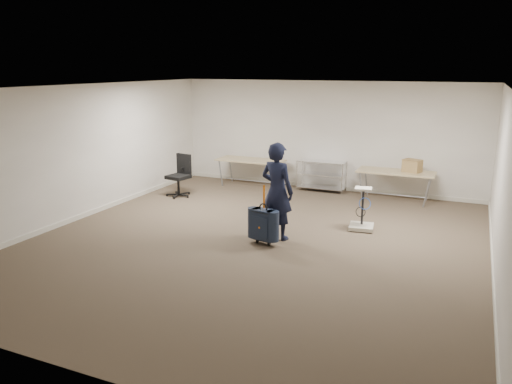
% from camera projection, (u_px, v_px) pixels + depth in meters
% --- Properties ---
extents(ground, '(9.00, 9.00, 0.00)m').
position_uv_depth(ground, '(256.00, 241.00, 9.26)').
color(ground, '#423628').
rests_on(ground, ground).
extents(room_shell, '(8.00, 9.00, 9.00)m').
position_uv_depth(room_shell, '(283.00, 218.00, 10.47)').
color(room_shell, beige).
rests_on(room_shell, ground).
extents(folding_table_left, '(1.80, 0.75, 0.73)m').
position_uv_depth(folding_table_left, '(251.00, 161.00, 13.34)').
color(folding_table_left, tan).
rests_on(folding_table_left, ground).
extents(folding_table_right, '(1.80, 0.75, 0.73)m').
position_uv_depth(folding_table_right, '(396.00, 173.00, 11.86)').
color(folding_table_right, tan).
rests_on(folding_table_right, ground).
extents(wire_shelf, '(1.22, 0.47, 0.80)m').
position_uv_depth(wire_shelf, '(322.00, 174.00, 12.88)').
color(wire_shelf, silver).
rests_on(wire_shelf, ground).
extents(person, '(0.74, 0.57, 1.83)m').
position_uv_depth(person, '(277.00, 191.00, 9.22)').
color(person, black).
rests_on(person, ground).
extents(suitcase, '(0.44, 0.30, 1.11)m').
position_uv_depth(suitcase, '(263.00, 225.00, 9.01)').
color(suitcase, black).
rests_on(suitcase, ground).
extents(office_chair, '(0.63, 0.63, 1.04)m').
position_uv_depth(office_chair, '(180.00, 184.00, 12.42)').
color(office_chair, black).
rests_on(office_chair, ground).
extents(equipment_cart, '(0.52, 0.52, 0.85)m').
position_uv_depth(equipment_cart, '(362.00, 219.00, 9.88)').
color(equipment_cart, beige).
rests_on(equipment_cart, ground).
extents(cardboard_box, '(0.47, 0.41, 0.30)m').
position_uv_depth(cardboard_box, '(412.00, 166.00, 11.73)').
color(cardboard_box, brown).
rests_on(cardboard_box, folding_table_right).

